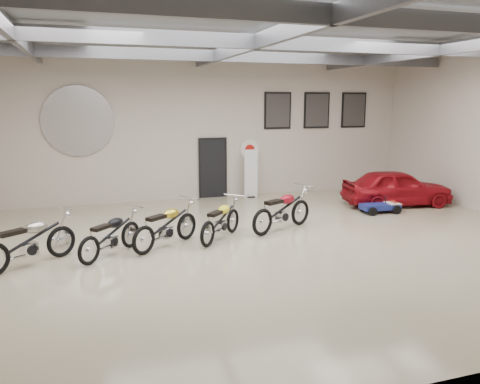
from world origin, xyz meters
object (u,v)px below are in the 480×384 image
object	(u,v)px
motorcycle_gold	(166,225)
banner_stand	(251,173)
go_kart	(384,204)
vintage_car	(397,188)
motorcycle_black	(111,234)
motorcycle_silver	(28,241)
motorcycle_red	(282,209)
motorcycle_yellow	(221,220)

from	to	relation	value
motorcycle_gold	banner_stand	bearing A→B (deg)	14.54
go_kart	vintage_car	world-z (taller)	vintage_car
banner_stand	motorcycle_black	distance (m)	7.35
banner_stand	motorcycle_silver	world-z (taller)	banner_stand
banner_stand	motorcycle_red	world-z (taller)	banner_stand
motorcycle_yellow	vintage_car	size ratio (longest dim) A/B	0.55
motorcycle_red	go_kart	world-z (taller)	motorcycle_red
motorcycle_silver	motorcycle_gold	bearing A→B (deg)	-27.47
vintage_car	go_kart	bearing A→B (deg)	135.97
motorcycle_red	motorcycle_yellow	bearing A→B (deg)	163.80
motorcycle_black	motorcycle_red	world-z (taller)	motorcycle_red
vintage_car	banner_stand	bearing A→B (deg)	65.59
motorcycle_black	motorcycle_yellow	xyz separation A→B (m)	(2.70, 0.46, 0.01)
motorcycle_silver	go_kart	distance (m)	10.20
banner_stand	motorcycle_yellow	distance (m)	5.36
motorcycle_yellow	motorcycle_red	bearing A→B (deg)	-37.08
banner_stand	go_kart	world-z (taller)	banner_stand
banner_stand	motorcycle_yellow	bearing A→B (deg)	-113.01
motorcycle_yellow	vintage_car	world-z (taller)	vintage_car
motorcycle_silver	motorcycle_red	xyz separation A→B (m)	(6.19, 0.98, 0.01)
motorcycle_red	vintage_car	xyz separation A→B (m)	(4.85, 1.65, 0.03)
motorcycle_silver	motorcycle_gold	size ratio (longest dim) A/B	1.04
go_kart	banner_stand	bearing A→B (deg)	134.53
motorcycle_gold	motorcycle_yellow	world-z (taller)	motorcycle_gold
motorcycle_black	motorcycle_gold	size ratio (longest dim) A/B	0.93
motorcycle_silver	motorcycle_yellow	size ratio (longest dim) A/B	1.11
motorcycle_silver	go_kart	world-z (taller)	motorcycle_silver
go_kart	motorcycle_yellow	bearing A→B (deg)	-165.30
motorcycle_black	go_kart	world-z (taller)	motorcycle_black
banner_stand	motorcycle_yellow	size ratio (longest dim) A/B	0.90
go_kart	motorcycle_red	bearing A→B (deg)	-164.34
motorcycle_silver	motorcycle_red	size ratio (longest dim) A/B	0.98
motorcycle_red	motorcycle_black	bearing A→B (deg)	163.58
motorcycle_gold	vintage_car	bearing A→B (deg)	-22.38
go_kart	motorcycle_silver	bearing A→B (deg)	-166.88
motorcycle_gold	motorcycle_yellow	xyz separation A→B (m)	(1.41, 0.18, -0.03)
motorcycle_silver	vintage_car	bearing A→B (deg)	-23.08
go_kart	motorcycle_black	bearing A→B (deg)	-166.08
motorcycle_yellow	motorcycle_black	bearing A→B (deg)	142.56
motorcycle_silver	go_kart	size ratio (longest dim) A/B	1.46
motorcycle_silver	motorcycle_gold	distance (m)	3.01
motorcycle_black	go_kart	size ratio (longest dim) A/B	1.31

